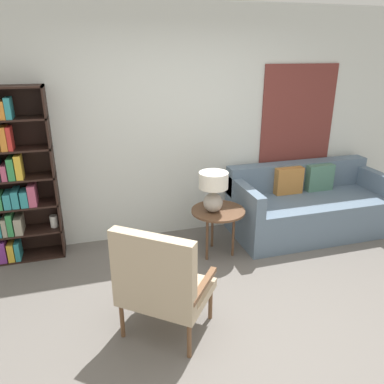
# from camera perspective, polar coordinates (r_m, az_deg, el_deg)

# --- Properties ---
(ground_plane) EXTENTS (14.00, 14.00, 0.00)m
(ground_plane) POSITION_cam_1_polar(r_m,az_deg,el_deg) (3.31, 7.42, -20.83)
(ground_plane) COLOR #66605B
(wall_back) EXTENTS (6.40, 0.08, 2.70)m
(wall_back) POSITION_cam_1_polar(r_m,az_deg,el_deg) (4.49, -1.73, 10.00)
(wall_back) COLOR silver
(wall_back) RESTS_ON ground_plane
(bookshelf) EXTENTS (0.71, 0.30, 1.87)m
(bookshelf) POSITION_cam_1_polar(r_m,az_deg,el_deg) (4.34, -25.79, 1.80)
(bookshelf) COLOR black
(bookshelf) RESTS_ON ground_plane
(armchair) EXTENTS (0.87, 0.85, 0.97)m
(armchair) POSITION_cam_1_polar(r_m,az_deg,el_deg) (2.96, -4.94, -13.37)
(armchair) COLOR brown
(armchair) RESTS_ON ground_plane
(couch) EXTENTS (1.95, 0.90, 0.83)m
(couch) POSITION_cam_1_polar(r_m,az_deg,el_deg) (4.99, 17.25, -2.16)
(couch) COLOR slate
(couch) RESTS_ON ground_plane
(side_table) EXTENTS (0.59, 0.59, 0.55)m
(side_table) POSITION_cam_1_polar(r_m,az_deg,el_deg) (4.15, 3.99, -3.36)
(side_table) COLOR brown
(side_table) RESTS_ON ground_plane
(table_lamp) EXTENTS (0.31, 0.31, 0.45)m
(table_lamp) POSITION_cam_1_polar(r_m,az_deg,el_deg) (3.98, 3.27, 0.58)
(table_lamp) COLOR #A59E93
(table_lamp) RESTS_ON side_table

